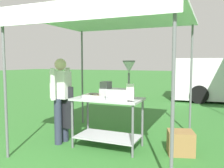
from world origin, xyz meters
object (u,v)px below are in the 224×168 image
stall_canopy (110,21)px  vendor (61,96)px  menu_sign (130,94)px  donut_tray (98,97)px  donut_cart (108,113)px  donut_fryer (118,87)px  supply_crate (181,142)px

stall_canopy → vendor: stall_canopy is taller
menu_sign → donut_tray: bearing=170.6°
stall_canopy → donut_cart: (0.00, -0.10, -1.64)m
donut_fryer → donut_cart: bearing=174.1°
donut_tray → vendor: size_ratio=0.28×
donut_tray → supply_crate: bearing=10.3°
donut_tray → vendor: (-0.75, -0.04, -0.02)m
donut_tray → menu_sign: 0.66m
stall_canopy → donut_fryer: size_ratio=4.20×
donut_cart → donut_fryer: size_ratio=1.84×
vendor → stall_canopy: bearing=13.7°
donut_tray → menu_sign: menu_sign is taller
donut_tray → supply_crate: size_ratio=0.89×
stall_canopy → vendor: (-0.91, -0.22, -1.37)m
donut_cart → donut_fryer: bearing=-5.9°
menu_sign → vendor: 1.40m
donut_cart → supply_crate: size_ratio=2.42×
donut_tray → supply_crate: (1.42, 0.26, -0.73)m
donut_fryer → menu_sign: size_ratio=2.30×
donut_tray → menu_sign: bearing=-9.4°
donut_tray → vendor: bearing=-177.3°
stall_canopy → menu_sign: 1.37m
stall_canopy → donut_tray: bearing=-130.2°
vendor → supply_crate: 2.30m
stall_canopy → supply_crate: 2.44m
donut_cart → donut_tray: (-0.16, -0.09, 0.29)m
vendor → menu_sign: bearing=-2.9°
menu_sign → vendor: bearing=177.1°
stall_canopy → vendor: bearing=-166.3°
donut_tray → donut_fryer: size_ratio=0.68×
donut_cart → vendor: size_ratio=0.77×
donut_fryer → donut_tray: bearing=-170.1°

